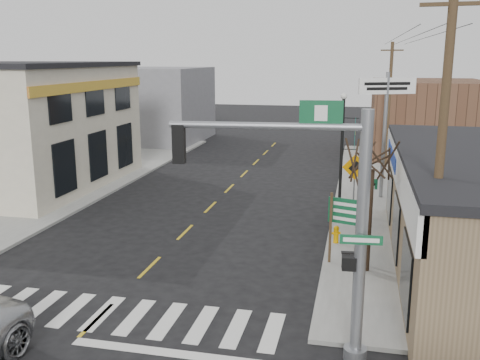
% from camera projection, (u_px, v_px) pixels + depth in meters
% --- Properties ---
extents(ground, '(140.00, 140.00, 0.00)m').
position_uv_depth(ground, '(96.00, 320.00, 15.19)').
color(ground, black).
rests_on(ground, ground).
extents(sidewalk_right, '(6.00, 38.00, 0.13)m').
position_uv_depth(sidewalk_right, '(397.00, 211.00, 25.63)').
color(sidewalk_right, gray).
rests_on(sidewalk_right, ground).
extents(sidewalk_left, '(6.00, 38.00, 0.13)m').
position_uv_depth(sidewalk_left, '(58.00, 191.00, 29.45)').
color(sidewalk_left, gray).
rests_on(sidewalk_left, ground).
extents(center_line, '(0.12, 56.00, 0.01)m').
position_uv_depth(center_line, '(185.00, 232.00, 22.80)').
color(center_line, gold).
rests_on(center_line, ground).
extents(crosswalk, '(11.00, 2.20, 0.01)m').
position_uv_depth(crosswalk, '(103.00, 313.00, 15.57)').
color(crosswalk, silver).
rests_on(crosswalk, ground).
extents(left_building, '(12.00, 12.00, 6.80)m').
position_uv_depth(left_building, '(0.00, 127.00, 30.50)').
color(left_building, beige).
rests_on(left_building, ground).
extents(bldg_distant_right, '(8.00, 10.00, 5.60)m').
position_uv_depth(bldg_distant_right, '(426.00, 118.00, 40.55)').
color(bldg_distant_right, brown).
rests_on(bldg_distant_right, ground).
extents(bldg_distant_left, '(9.00, 10.00, 6.40)m').
position_uv_depth(bldg_distant_left, '(151.00, 105.00, 47.24)').
color(bldg_distant_left, gray).
rests_on(bldg_distant_left, ground).
extents(traffic_signal_pole, '(4.92, 0.38, 6.24)m').
position_uv_depth(traffic_signal_pole, '(330.00, 210.00, 12.30)').
color(traffic_signal_pole, gray).
rests_on(traffic_signal_pole, sidewalk_right).
extents(guide_sign, '(1.46, 0.13, 2.56)m').
position_uv_depth(guide_sign, '(348.00, 219.00, 18.62)').
color(guide_sign, '#4B3823').
rests_on(guide_sign, sidewalk_right).
extents(fire_hydrant, '(0.22, 0.22, 0.70)m').
position_uv_depth(fire_hydrant, '(336.00, 233.00, 21.05)').
color(fire_hydrant, '#E39C00').
rests_on(fire_hydrant, sidewalk_right).
extents(ped_crossing_sign, '(1.16, 0.08, 2.99)m').
position_uv_depth(ped_crossing_sign, '(355.00, 175.00, 23.80)').
color(ped_crossing_sign, gray).
rests_on(ped_crossing_sign, sidewalk_right).
extents(lamp_post, '(0.72, 0.57, 5.57)m').
position_uv_depth(lamp_post, '(343.00, 144.00, 24.74)').
color(lamp_post, black).
rests_on(lamp_post, sidewalk_right).
extents(dance_center_sign, '(3.03, 0.19, 6.44)m').
position_uv_depth(dance_center_sign, '(386.00, 103.00, 26.94)').
color(dance_center_sign, gray).
rests_on(dance_center_sign, sidewalk_right).
extents(bare_tree, '(2.66, 2.66, 5.32)m').
position_uv_depth(bare_tree, '(372.00, 150.00, 17.47)').
color(bare_tree, black).
rests_on(bare_tree, sidewalk_right).
extents(shrub_front, '(1.28, 1.28, 0.96)m').
position_uv_depth(shrub_front, '(477.00, 281.00, 16.31)').
color(shrub_front, '#193211').
rests_on(shrub_front, sidewalk_right).
extents(shrub_back, '(1.13, 1.13, 0.85)m').
position_uv_depth(shrub_back, '(455.00, 258.00, 18.31)').
color(shrub_back, black).
rests_on(shrub_back, sidewalk_right).
extents(utility_pole_near, '(1.57, 0.24, 9.01)m').
position_uv_depth(utility_pole_near, '(440.00, 158.00, 13.81)').
color(utility_pole_near, '#412A22').
rests_on(utility_pole_near, sidewalk_right).
extents(utility_pole_far, '(1.41, 0.21, 8.12)m').
position_uv_depth(utility_pole_far, '(389.00, 104.00, 34.72)').
color(utility_pole_far, '#45271B').
rests_on(utility_pole_far, sidewalk_right).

